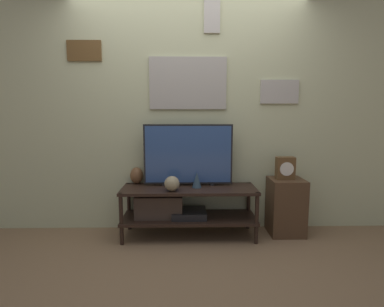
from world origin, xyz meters
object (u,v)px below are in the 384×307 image
vase_urn_stoneware (137,176)px  vase_slim_bronze (197,180)px  television (188,154)px  mantel_clock (285,168)px  vase_round_glass (172,184)px

vase_urn_stoneware → vase_slim_bronze: 0.68m
television → vase_urn_stoneware: bearing=171.0°
television → mantel_clock: 1.04m
television → vase_slim_bronze: television is taller
television → vase_round_glass: 0.39m
vase_urn_stoneware → mantel_clock: mantel_clock is taller
vase_urn_stoneware → mantel_clock: bearing=-5.1°
vase_urn_stoneware → vase_round_glass: 0.52m
vase_urn_stoneware → mantel_clock: 1.61m
vase_slim_bronze → vase_round_glass: bearing=-151.0°
vase_round_glass → mantel_clock: 1.22m
vase_round_glass → vase_slim_bronze: bearing=29.0°
vase_round_glass → mantel_clock: (1.20, 0.18, 0.12)m
television → vase_urn_stoneware: 0.63m
television → vase_urn_stoneware: (-0.57, 0.09, -0.25)m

